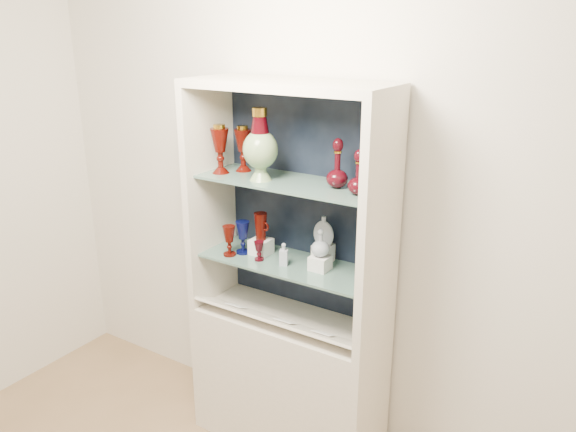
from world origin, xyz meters
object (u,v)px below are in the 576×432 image
Objects in this scene: enamel_urn at (260,144)px; ruby_pitcher at (261,226)px; clear_round_decanter at (320,243)px; cobalt_goblet at (243,237)px; ruby_goblet_small at (259,251)px; pedestal_lamp_left at (243,148)px; pedestal_lamp_right at (220,149)px; lidded_bowl at (378,183)px; ruby_goblet_tall at (229,241)px; flat_flask at (324,230)px; ruby_decanter_b at (359,171)px; clear_square_bottle at (284,254)px; ruby_decanter_a at (338,160)px; cameo_medallion at (374,248)px.

ruby_pitcher is at bearing 127.96° from enamel_urn.
clear_round_decanter is at bearing 10.32° from ruby_pitcher.
cobalt_goblet is 0.45m from clear_round_decanter.
ruby_goblet_small is (-0.02, -0.00, -0.54)m from enamel_urn.
pedestal_lamp_left is 0.95× the size of pedestal_lamp_right.
pedestal_lamp_right reaches higher than lidded_bowl.
cobalt_goblet is 0.07m from ruby_goblet_tall.
ruby_decanter_b is at bearing -30.89° from flat_flask.
pedestal_lamp_right is 0.47m from cobalt_goblet.
clear_round_decanter reaches higher than ruby_goblet_small.
clear_square_bottle is 0.20m from clear_round_decanter.
pedestal_lamp_right reaches higher than pedestal_lamp_left.
flat_flask is at bearing 22.87° from ruby_goblet_tall.
ruby_goblet_tall is at bearing -122.85° from cobalt_goblet.
enamel_urn is 0.55m from clear_square_bottle.
ruby_decanter_a is 1.68× the size of flat_flask.
enamel_urn is (0.18, -0.10, 0.06)m from pedestal_lamp_left.
ruby_decanter_b is at bearing 1.91° from clear_square_bottle.
pedestal_lamp_left is 0.41m from ruby_pitcher.
flat_flask is at bearing 17.22° from cobalt_goblet.
cobalt_goblet is 0.72m from cameo_medallion.
pedestal_lamp_left is 0.67× the size of enamel_urn.
ruby_decanter_a reaches higher than ruby_decanter_b.
clear_square_bottle is at bearing 8.17° from ruby_goblet_tall.
cameo_medallion is (0.45, 0.07, 0.11)m from clear_square_bottle.
cobalt_goblet is at bearing -175.59° from lidded_bowl.
pedestal_lamp_left reaches higher than cobalt_goblet.
ruby_pitcher is 0.36m from clear_round_decanter.
cameo_medallion is at bearing 7.88° from ruby_goblet_small.
cobalt_goblet is 1.08× the size of ruby_goblet_tall.
flat_flask is 0.11m from clear_round_decanter.
enamel_urn is at bearing -177.31° from ruby_decanter_b.
enamel_urn is at bearing -11.92° from cobalt_goblet.
ruby_goblet_small is at bearing -14.87° from cobalt_goblet.
cobalt_goblet is 1.49× the size of clear_square_bottle.
enamel_urn reaches higher than ruby_goblet_small.
cameo_medallion is (0.59, 0.08, 0.12)m from ruby_goblet_small.
enamel_urn is 0.54m from ruby_goblet_tall.
ruby_pitcher is at bearing 18.48° from pedestal_lamp_right.
ruby_goblet_tall is at bearing -169.74° from enamel_urn.
clear_round_decanter is 0.27m from cameo_medallion.
ruby_decanter_b reaches higher than cobalt_goblet.
ruby_pitcher reaches higher than clear_square_bottle.
enamel_urn is at bearing 13.13° from ruby_goblet_small.
clear_round_decanter is (0.04, -0.10, -0.03)m from flat_flask.
ruby_decanter_b is 2.12× the size of ruby_goblet_small.
pedestal_lamp_left reaches higher than clear_square_bottle.
cobalt_goblet is at bearing -164.70° from flat_flask.
ruby_decanter_b is 0.44m from clear_round_decanter.
ruby_decanter_b is 1.39× the size of flat_flask.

